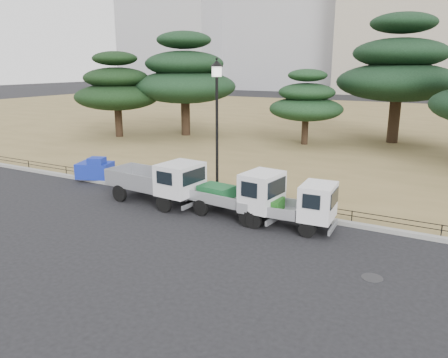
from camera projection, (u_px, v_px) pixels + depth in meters
The scene contains 14 objects.
ground at pixel (198, 225), 16.24m from camera, with size 220.00×220.00×0.00m, color black.
lawn at pixel (367, 125), 42.14m from camera, with size 120.00×56.00×0.15m, color olive.
curb at pixel (231, 204), 18.42m from camera, with size 120.00×0.25×0.16m, color gray.
truck_large at pixel (159, 180), 18.49m from camera, with size 4.47×2.07×1.89m.
truck_kei_front at pixel (242, 194), 16.74m from camera, with size 3.80×1.95×1.93m.
truck_kei_rear at pixel (295, 205), 15.67m from camera, with size 3.43×1.64×1.76m.
street_lamp at pixel (217, 107), 18.05m from camera, with size 0.52×0.52×5.80m.
pipe_fence at pixel (233, 195), 18.46m from camera, with size 38.00×0.04×0.40m.
tarp_pile at pixel (95, 169), 22.29m from camera, with size 1.97×1.70×1.11m.
manhole at pixel (372, 278), 12.19m from camera, with size 0.60×0.60×0.01m, color #2D2D30.
pine_west_far at pixel (117, 88), 34.20m from camera, with size 6.56×6.56×6.63m.
pine_west_near at pixel (185, 76), 34.76m from camera, with size 8.16×8.16×8.16m.
pine_center_left at pixel (306, 101), 31.00m from camera, with size 5.25×5.25×5.34m.
pine_center_right at pixel (399, 69), 31.16m from camera, with size 8.63×8.63×9.15m.
Camera 1 is at (8.22, -12.91, 5.78)m, focal length 35.00 mm.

